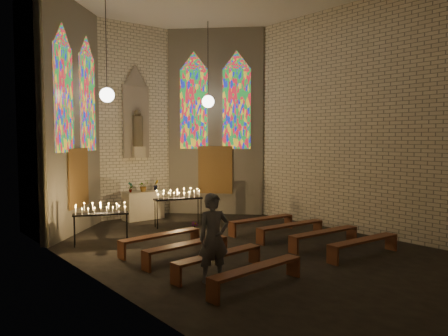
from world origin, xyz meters
The scene contains 18 objects.
floor centered at (0.00, 0.00, 0.00)m, with size 12.00×12.00×0.00m, color black.
room centered at (0.00, 3.37, 3.72)m, with size 8.22×12.43×7.00m.
altar centered at (0.00, 5.45, 0.50)m, with size 1.40×0.60×1.00m, color #B0A88F.
flower_vase_left centered at (-0.48, 5.49, 1.18)m, with size 0.19×0.13×0.37m, color #4C723F.
flower_vase_center centered at (-0.01, 5.41, 1.20)m, with size 0.37×0.32×0.41m, color #4C723F.
flower_vase_right centered at (0.55, 5.50, 1.19)m, with size 0.21×0.17×0.38m, color #4C723F.
aisle_flower_pot centered at (-0.12, 2.10, 0.21)m, with size 0.24×0.24×0.42m, color #4C723F.
votive_stand_left centered at (-2.71, 2.84, 0.93)m, with size 1.49×0.90×1.08m.
votive_stand_right centered at (0.29, 3.60, 1.00)m, with size 1.63×0.80×1.17m.
pew_left_0 centered at (-1.79, 1.22, 0.36)m, with size 2.33×0.48×0.44m.
pew_right_0 centered at (1.79, 1.22, 0.36)m, with size 2.33×0.48×0.44m.
pew_left_1 centered at (-1.79, 0.02, 0.36)m, with size 2.33×0.48×0.44m.
pew_right_1 centered at (1.79, 0.02, 0.36)m, with size 2.33×0.48×0.44m.
pew_left_2 centered at (-1.79, -1.18, 0.36)m, with size 2.33×0.48×0.44m.
pew_right_2 centered at (1.79, -1.18, 0.36)m, with size 2.33×0.48×0.44m.
pew_left_3 centered at (-1.79, -2.38, 0.36)m, with size 2.33×0.48×0.44m.
pew_right_3 centered at (1.79, -2.38, 0.36)m, with size 2.33×0.48×0.44m.
visitor centered at (-2.19, -1.53, 0.90)m, with size 0.66×0.43×1.80m, color #51525B.
Camera 1 is at (-7.48, -8.41, 2.92)m, focal length 35.00 mm.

